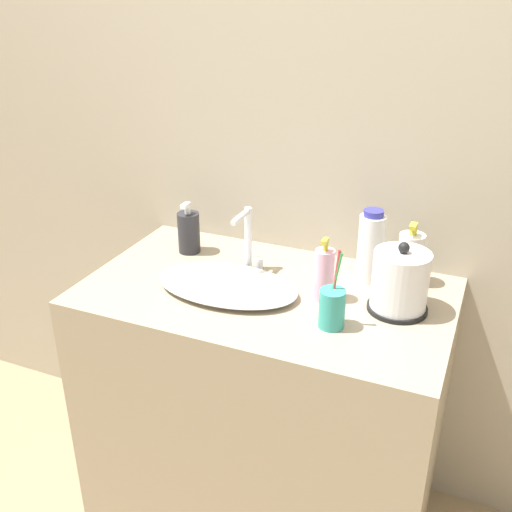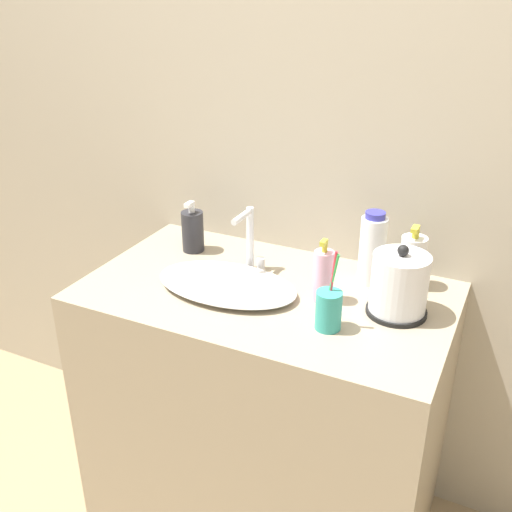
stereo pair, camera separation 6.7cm
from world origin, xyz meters
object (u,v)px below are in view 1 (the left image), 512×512
Objects in this scene: mouthwash_bottle at (371,247)px; shampoo_bottle at (410,258)px; hand_cream_bottle at (324,274)px; faucet at (248,238)px; lotion_bottle at (189,232)px; toothbrush_cup at (332,308)px; electric_kettle at (400,284)px.

shampoo_bottle is at bearing 14.89° from mouthwash_bottle.
mouthwash_bottle reaches higher than hand_cream_bottle.
faucet reaches higher than lotion_bottle.
toothbrush_cup is 1.12× the size of shampoo_bottle.
electric_kettle is at bearing -88.95° from shampoo_bottle.
shampoo_bottle is (0.68, 0.06, 0.01)m from lotion_bottle.
hand_cream_bottle is at bearing -173.89° from electric_kettle.
hand_cream_bottle is (0.26, -0.08, -0.03)m from faucet.
lotion_bottle is at bearing 155.01° from toothbrush_cup.
faucet is at bearing -166.63° from shampoo_bottle.
toothbrush_cup reaches higher than electric_kettle.
mouthwash_bottle is (0.57, 0.03, 0.04)m from lotion_bottle.
electric_kettle reaches higher than faucet.
toothbrush_cup reaches higher than faucet.
mouthwash_bottle is (-0.11, -0.03, 0.03)m from shampoo_bottle.
electric_kettle reaches higher than lotion_bottle.
toothbrush_cup reaches higher than hand_cream_bottle.
faucet is 0.38m from toothbrush_cup.
faucet is at bearing -11.96° from lotion_bottle.
electric_kettle is 1.05× the size of shampoo_bottle.
shampoo_bottle is at bearing 66.84° from toothbrush_cup.
shampoo_bottle is 0.27m from hand_cream_bottle.
hand_cream_bottle is at bearing -14.90° from lotion_bottle.
electric_kettle is 0.90× the size of mouthwash_bottle.
shampoo_bottle is (0.13, 0.31, 0.02)m from toothbrush_cup.
toothbrush_cup is 0.34m from shampoo_bottle.
mouthwash_bottle is at bearing 128.88° from electric_kettle.
electric_kettle reaches higher than shampoo_bottle.
hand_cream_bottle is at bearing -136.02° from shampoo_bottle.
hand_cream_bottle is (0.48, -0.13, 0.01)m from lotion_bottle.
shampoo_bottle is at bearing 43.98° from hand_cream_bottle.
hand_cream_bottle is (-0.20, -0.02, -0.00)m from electric_kettle.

